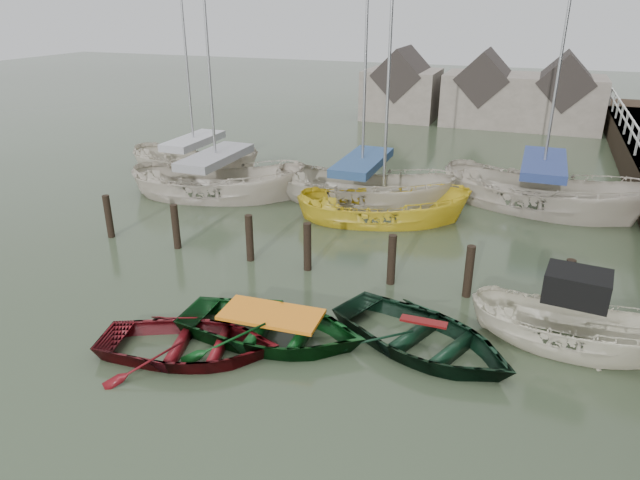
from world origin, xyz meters
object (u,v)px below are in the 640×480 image
at_px(motorboat, 567,343).
at_px(sailboat_e, 196,172).
at_px(rowboat_green, 272,339).
at_px(sailboat_b, 361,202).
at_px(rowboat_dkgreen, 422,349).
at_px(rowboat_red, 190,354).
at_px(sailboat_c, 382,220).
at_px(sailboat_d, 537,207).
at_px(sailboat_a, 218,195).

height_order(motorboat, sailboat_e, sailboat_e).
bearing_deg(rowboat_green, sailboat_b, 2.07).
bearing_deg(rowboat_dkgreen, rowboat_red, 135.45).
bearing_deg(sailboat_c, rowboat_red, 152.95).
bearing_deg(sailboat_e, sailboat_d, -88.07).
bearing_deg(sailboat_e, sailboat_b, -98.95).
bearing_deg(rowboat_dkgreen, sailboat_c, 43.53).
relative_size(rowboat_green, sailboat_c, 0.45).
height_order(rowboat_dkgreen, sailboat_c, sailboat_c).
distance_m(rowboat_green, sailboat_c, 8.15).
relative_size(rowboat_green, sailboat_d, 0.32).
bearing_deg(rowboat_dkgreen, sailboat_e, 72.21).
height_order(rowboat_red, sailboat_c, sailboat_c).
bearing_deg(sailboat_c, motorboat, -152.81).
relative_size(rowboat_green, motorboat, 0.97).
relative_size(motorboat, sailboat_c, 0.46).
xyz_separation_m(rowboat_green, sailboat_b, (-0.85, 9.63, 0.06)).
xyz_separation_m(rowboat_red, sailboat_e, (-7.44, 12.09, 0.06)).
relative_size(rowboat_red, sailboat_c, 0.41).
relative_size(sailboat_b, sailboat_e, 1.21).
xyz_separation_m(sailboat_b, sailboat_e, (-7.99, 1.30, -0.00)).
distance_m(sailboat_a, sailboat_d, 11.97).
height_order(sailboat_a, sailboat_d, sailboat_d).
bearing_deg(sailboat_b, sailboat_c, -141.09).
relative_size(motorboat, sailboat_d, 0.33).
bearing_deg(sailboat_a, rowboat_green, -156.46).
bearing_deg(rowboat_red, sailboat_e, 17.04).
bearing_deg(sailboat_d, sailboat_a, 118.42).
bearing_deg(rowboat_red, sailboat_d, -42.89).
distance_m(sailboat_d, sailboat_e, 14.19).
relative_size(rowboat_dkgreen, motorboat, 0.96).
bearing_deg(rowboat_dkgreen, motorboat, -45.67).
bearing_deg(sailboat_b, sailboat_e, 80.76).
distance_m(rowboat_green, sailboat_a, 10.50).
distance_m(sailboat_a, sailboat_e, 3.59).
bearing_deg(motorboat, sailboat_d, 11.59).
bearing_deg(sailboat_d, motorboat, -160.56).
distance_m(sailboat_a, sailboat_c, 6.63).
xyz_separation_m(rowboat_green, sailboat_d, (5.34, 11.34, 0.06)).
distance_m(rowboat_green, sailboat_b, 9.67).
bearing_deg(sailboat_a, rowboat_red, -166.18).
distance_m(rowboat_red, sailboat_b, 10.81).
relative_size(sailboat_b, sailboat_d, 0.84).
bearing_deg(sailboat_b, motorboat, -137.30).
bearing_deg(sailboat_a, motorboat, -130.35).
relative_size(rowboat_green, rowboat_dkgreen, 1.01).
distance_m(sailboat_b, sailboat_c, 1.92).
height_order(rowboat_green, motorboat, motorboat).
bearing_deg(rowboat_red, motorboat, -81.76).
bearing_deg(motorboat, rowboat_red, 119.29).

